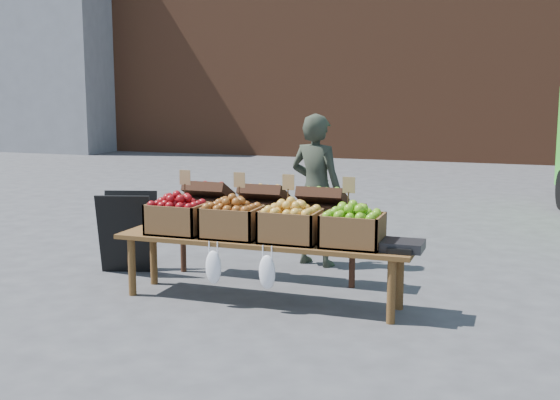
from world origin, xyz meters
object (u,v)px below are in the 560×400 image
at_px(vendor, 316,190).
at_px(back_table, 264,228).
at_px(crate_golden_apples, 177,218).
at_px(weighing_scale, 403,246).
at_px(crate_red_apples, 291,226).
at_px(chalkboard_sign, 128,232).
at_px(display_bench, 261,271).
at_px(crate_green_apples, 353,230).
at_px(crate_russet_pears, 232,222).

distance_m(vendor, back_table, 0.86).
bearing_deg(crate_golden_apples, weighing_scale, 0.00).
distance_m(crate_golden_apples, crate_red_apples, 1.10).
bearing_deg(crate_red_apples, chalkboard_sign, 164.83).
relative_size(crate_golden_apples, crate_red_apples, 1.00).
height_order(vendor, display_bench, vendor).
xyz_separation_m(display_bench, crate_green_apples, (0.82, 0.00, 0.42)).
bearing_deg(display_bench, weighing_scale, 0.00).
height_order(crate_red_apples, crate_green_apples, same).
xyz_separation_m(vendor, chalkboard_sign, (-1.76, -0.93, -0.39)).
distance_m(chalkboard_sign, display_bench, 1.78).
distance_m(display_bench, weighing_scale, 1.29).
bearing_deg(chalkboard_sign, crate_green_apples, -28.78).
height_order(chalkboard_sign, back_table, back_table).
distance_m(chalkboard_sign, back_table, 1.46).
height_order(crate_russet_pears, crate_green_apples, same).
relative_size(chalkboard_sign, crate_red_apples, 1.69).
distance_m(crate_golden_apples, crate_russet_pears, 0.55).
bearing_deg(vendor, crate_green_apples, 131.25).
relative_size(crate_russet_pears, weighing_scale, 1.47).
distance_m(vendor, chalkboard_sign, 2.03).
bearing_deg(chalkboard_sign, weighing_scale, -27.09).
relative_size(chalkboard_sign, display_bench, 0.31).
distance_m(vendor, crate_golden_apples, 1.72).
xyz_separation_m(back_table, weighing_scale, (1.50, -0.72, 0.09)).
bearing_deg(crate_green_apples, display_bench, 180.00).
bearing_deg(back_table, weighing_scale, -25.70).
relative_size(crate_green_apples, weighing_scale, 1.47).
distance_m(crate_russet_pears, weighing_scale, 1.53).
height_order(back_table, crate_golden_apples, back_table).
bearing_deg(crate_golden_apples, crate_green_apples, 0.00).
xyz_separation_m(vendor, display_bench, (-0.07, -1.47, -0.53)).
bearing_deg(back_table, vendor, 67.17).
bearing_deg(back_table, crate_russet_pears, -92.32).
height_order(display_bench, weighing_scale, weighing_scale).
distance_m(chalkboard_sign, crate_red_apples, 2.05).
height_order(crate_red_apples, weighing_scale, crate_red_apples).
relative_size(back_table, crate_russet_pears, 4.20).
height_order(crate_green_apples, weighing_scale, crate_green_apples).
height_order(chalkboard_sign, crate_golden_apples, crate_golden_apples).
xyz_separation_m(vendor, crate_red_apples, (0.21, -1.47, -0.11)).
height_order(back_table, crate_red_apples, back_table).
distance_m(vendor, crate_red_apples, 1.48).
bearing_deg(crate_red_apples, display_bench, 180.00).
relative_size(vendor, crate_russet_pears, 3.26).
relative_size(vendor, back_table, 0.78).
relative_size(chalkboard_sign, back_table, 0.40).
relative_size(back_table, crate_red_apples, 4.20).
height_order(crate_golden_apples, crate_green_apples, same).
relative_size(back_table, crate_green_apples, 4.20).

